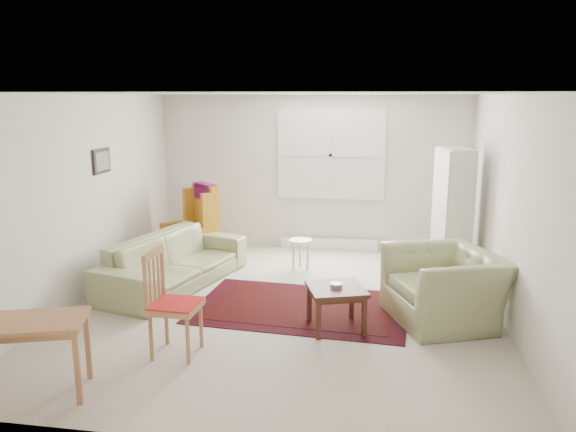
% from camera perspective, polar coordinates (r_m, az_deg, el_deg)
% --- Properties ---
extents(room, '(5.04, 5.54, 2.51)m').
position_cam_1_polar(room, '(6.66, 0.04, 1.57)').
color(room, '#BDB3A1').
rests_on(room, ground).
extents(rug, '(2.60, 1.78, 0.02)m').
position_cam_1_polar(rug, '(6.78, 1.34, -9.21)').
color(rug, black).
rests_on(rug, ground).
extents(sofa, '(1.49, 2.47, 0.93)m').
position_cam_1_polar(sofa, '(7.56, -11.49, -3.54)').
color(sofa, '#8D9462').
rests_on(sofa, ground).
extents(armchair, '(1.44, 1.52, 0.95)m').
position_cam_1_polar(armchair, '(6.50, 15.58, -6.27)').
color(armchair, '#8D9462').
rests_on(armchair, ground).
extents(wingback_chair, '(0.98, 0.98, 1.17)m').
position_cam_1_polar(wingback_chair, '(8.66, -10.08, -0.70)').
color(wingback_chair, '#BA7B1C').
rests_on(wingback_chair, ground).
extents(coffee_table, '(0.74, 0.74, 0.48)m').
position_cam_1_polar(coffee_table, '(6.15, 4.88, -9.26)').
color(coffee_table, '#401F13').
rests_on(coffee_table, ground).
extents(stool, '(0.42, 0.42, 0.45)m').
position_cam_1_polar(stool, '(8.17, 1.25, -3.89)').
color(stool, white).
rests_on(stool, ground).
extents(cabinet, '(0.50, 0.77, 1.78)m').
position_cam_1_polar(cabinet, '(8.10, 16.39, 0.34)').
color(cabinet, silver).
rests_on(cabinet, ground).
extents(desk, '(1.17, 0.83, 0.67)m').
position_cam_1_polar(desk, '(5.31, -25.39, -12.93)').
color(desk, '#A96E44').
rests_on(desk, ground).
extents(desk_chair, '(0.47, 0.47, 1.04)m').
position_cam_1_polar(desk_chair, '(5.57, -11.36, -8.72)').
color(desk_chair, '#A96E44').
rests_on(desk_chair, ground).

